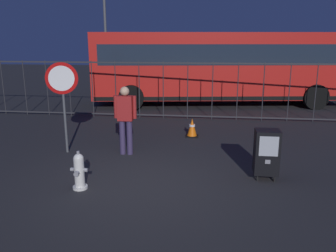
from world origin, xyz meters
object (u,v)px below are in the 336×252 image
Objects in this scene: street_light_near_right at (104,9)px; traffic_cone at (192,128)px; bus_near at (220,64)px; stop_sign at (63,89)px; fire_hydrant at (79,171)px; newspaper_box_primary at (267,152)px; pedestrian at (125,117)px.

traffic_cone is at bearing -59.61° from street_light_near_right.
bus_near is (0.88, 5.29, 1.45)m from traffic_cone.
street_light_near_right reaches higher than traffic_cone.
traffic_cone is at bearing 30.97° from stop_sign.
traffic_cone is (3.03, 1.82, -1.34)m from stop_sign.
fire_hydrant is at bearing -75.97° from street_light_near_right.
newspaper_box_primary is 0.09× the size of bus_near.
pedestrian is at bearing -71.27° from street_light_near_right.
stop_sign is at bearing -79.11° from street_light_near_right.
newspaper_box_primary is 0.61× the size of pedestrian.
street_light_near_right is (-6.67, 11.53, 3.67)m from newspaper_box_primary.
traffic_cone is (-1.64, 2.95, -0.31)m from newspaper_box_primary.
bus_near is (-0.76, 8.24, 1.14)m from newspaper_box_primary.
fire_hydrant is 1.41× the size of traffic_cone.
pedestrian is at bearing -130.81° from traffic_cone.
fire_hydrant is 0.07× the size of bus_near.
traffic_cone is 0.05× the size of bus_near.
street_light_near_right reaches higher than fire_hydrant.
pedestrian reaches higher than newspaper_box_primary.
fire_hydrant is 0.33× the size of stop_sign.
newspaper_box_primary is 0.46× the size of stop_sign.
newspaper_box_primary is at bearing -61.00° from traffic_cone.
pedestrian is 7.49m from bus_near.
pedestrian is at bearing -116.89° from bus_near.
pedestrian reaches higher than fire_hydrant.
bus_near reaches higher than stop_sign.
bus_near is 7.22m from street_light_near_right.
street_light_near_right is at bearing 104.03° from fire_hydrant.
street_light_near_right reaches higher than newspaper_box_primary.
fire_hydrant is at bearing -61.59° from stop_sign.
stop_sign is 10.91m from street_light_near_right.
fire_hydrant is 3.68m from newspaper_box_primary.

